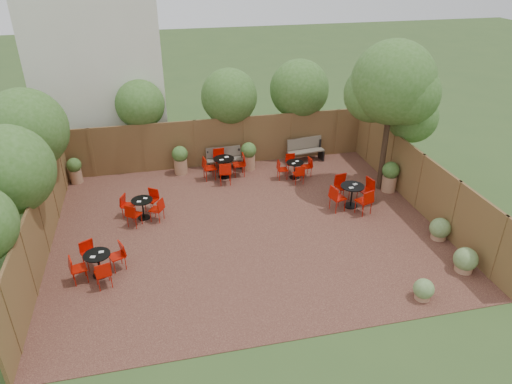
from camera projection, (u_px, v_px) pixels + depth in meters
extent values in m
plane|color=#354F23|center=(246.00, 228.00, 15.13)|extent=(80.00, 80.00, 0.00)
cube|color=#3C1E18|center=(246.00, 228.00, 15.13)|extent=(12.00, 10.00, 0.02)
cube|color=#55361F|center=(221.00, 142.00, 18.96)|extent=(12.00, 0.08, 2.00)
cube|color=#55361F|center=(42.00, 223.00, 13.49)|extent=(0.08, 10.00, 2.00)
cube|color=#55361F|center=(419.00, 182.00, 15.83)|extent=(0.08, 10.00, 2.00)
cube|color=silver|center=(98.00, 56.00, 19.25)|extent=(5.00, 4.00, 8.00)
sphere|color=#32581C|center=(26.00, 130.00, 15.10)|extent=(2.69, 2.69, 2.69)
sphere|color=#32581C|center=(8.00, 170.00, 12.57)|extent=(2.47, 2.47, 2.47)
sphere|color=#32581C|center=(140.00, 104.00, 18.24)|extent=(1.90, 1.90, 1.90)
sphere|color=#32581C|center=(229.00, 97.00, 18.79)|extent=(2.26, 2.26, 2.26)
sphere|color=#32581C|center=(299.00, 89.00, 19.51)|extent=(2.46, 2.46, 2.46)
sphere|color=#32581C|center=(413.00, 118.00, 16.94)|extent=(1.81, 1.81, 1.81)
cylinder|color=black|center=(386.00, 135.00, 16.55)|extent=(0.22, 0.22, 4.19)
sphere|color=#32581C|center=(393.00, 83.00, 15.66)|extent=(2.84, 2.84, 2.84)
sphere|color=#32581C|center=(373.00, 94.00, 16.12)|extent=(1.99, 1.99, 1.99)
sphere|color=#32581C|center=(409.00, 94.00, 15.53)|extent=(2.07, 2.07, 2.07)
cube|color=brown|center=(224.00, 159.00, 18.86)|extent=(1.41, 0.43, 0.05)
cube|color=brown|center=(223.00, 152.00, 18.90)|extent=(1.41, 0.11, 0.42)
cube|color=black|center=(209.00, 166.00, 18.83)|extent=(0.06, 0.42, 0.38)
cube|color=black|center=(240.00, 163.00, 19.08)|extent=(0.06, 0.42, 0.38)
cube|color=brown|center=(306.00, 151.00, 19.51)|extent=(1.59, 0.66, 0.05)
cube|color=brown|center=(304.00, 143.00, 19.55)|extent=(1.55, 0.31, 0.47)
cube|color=black|center=(289.00, 158.00, 19.48)|extent=(0.12, 0.47, 0.41)
cube|color=black|center=(321.00, 155.00, 19.76)|extent=(0.12, 0.47, 0.41)
cylinder|color=black|center=(224.00, 176.00, 18.37)|extent=(0.47, 0.47, 0.03)
cylinder|color=black|center=(224.00, 168.00, 18.19)|extent=(0.05, 0.05, 0.74)
cylinder|color=black|center=(224.00, 159.00, 18.01)|extent=(0.80, 0.80, 0.03)
cube|color=white|center=(227.00, 157.00, 18.10)|extent=(0.15, 0.11, 0.02)
cube|color=white|center=(222.00, 160.00, 17.87)|extent=(0.15, 0.11, 0.02)
cylinder|color=black|center=(350.00, 206.00, 16.33)|extent=(0.47, 0.47, 0.03)
cylinder|color=black|center=(352.00, 196.00, 16.15)|extent=(0.05, 0.05, 0.75)
cylinder|color=black|center=(353.00, 186.00, 15.97)|extent=(0.81, 0.81, 0.03)
cube|color=white|center=(355.00, 184.00, 16.06)|extent=(0.17, 0.14, 0.02)
cube|color=white|center=(351.00, 188.00, 15.83)|extent=(0.17, 0.14, 0.02)
cylinder|color=black|center=(101.00, 275.00, 12.95)|extent=(0.42, 0.42, 0.03)
cylinder|color=black|center=(99.00, 265.00, 12.79)|extent=(0.05, 0.05, 0.66)
cylinder|color=black|center=(97.00, 255.00, 12.63)|extent=(0.72, 0.72, 0.03)
cube|color=white|center=(101.00, 252.00, 12.70)|extent=(0.16, 0.13, 0.01)
cube|color=white|center=(93.00, 257.00, 12.50)|extent=(0.16, 0.13, 0.01)
cylinder|color=black|center=(294.00, 177.00, 18.31)|extent=(0.39, 0.39, 0.03)
cylinder|color=black|center=(295.00, 170.00, 18.16)|extent=(0.04, 0.04, 0.62)
cylinder|color=black|center=(295.00, 163.00, 18.01)|extent=(0.67, 0.67, 0.03)
cube|color=white|center=(297.00, 161.00, 18.08)|extent=(0.12, 0.09, 0.01)
cube|color=white|center=(294.00, 163.00, 17.89)|extent=(0.12, 0.09, 0.01)
cylinder|color=black|center=(144.00, 217.00, 15.64)|extent=(0.41, 0.41, 0.03)
cylinder|color=black|center=(143.00, 209.00, 15.48)|extent=(0.05, 0.05, 0.65)
cylinder|color=black|center=(142.00, 200.00, 15.33)|extent=(0.70, 0.70, 0.03)
cube|color=white|center=(145.00, 198.00, 15.40)|extent=(0.16, 0.14, 0.01)
cube|color=white|center=(139.00, 202.00, 15.20)|extent=(0.16, 0.14, 0.01)
cylinder|color=#9B6C4D|center=(181.00, 166.00, 18.53)|extent=(0.52, 0.52, 0.59)
sphere|color=#32581C|center=(180.00, 154.00, 18.28)|extent=(0.62, 0.62, 0.62)
cylinder|color=#9B6C4D|center=(249.00, 162.00, 18.88)|extent=(0.51, 0.51, 0.59)
sphere|color=#32581C|center=(249.00, 150.00, 18.64)|extent=(0.62, 0.62, 0.62)
cylinder|color=#9B6C4D|center=(76.00, 176.00, 17.84)|extent=(0.45, 0.45, 0.52)
sphere|color=#32581C|center=(74.00, 165.00, 17.63)|extent=(0.54, 0.54, 0.54)
cylinder|color=#9B6C4D|center=(389.00, 183.00, 17.23)|extent=(0.52, 0.52, 0.59)
sphere|color=#32581C|center=(391.00, 170.00, 16.98)|extent=(0.62, 0.62, 0.62)
cylinder|color=#9B6C4D|center=(464.00, 267.00, 13.09)|extent=(0.48, 0.48, 0.22)
sphere|color=#5A773E|center=(466.00, 259.00, 12.96)|extent=(0.66, 0.66, 0.66)
cylinder|color=#9B6C4D|center=(422.00, 296.00, 12.08)|extent=(0.39, 0.39, 0.18)
sphere|color=#5A773E|center=(424.00, 289.00, 11.97)|extent=(0.53, 0.53, 0.53)
cylinder|color=#9B6C4D|center=(439.00, 235.00, 14.52)|extent=(0.47, 0.47, 0.21)
sphere|color=#5A773E|center=(440.00, 228.00, 14.40)|extent=(0.64, 0.64, 0.64)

